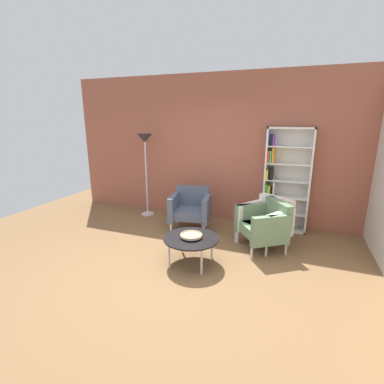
# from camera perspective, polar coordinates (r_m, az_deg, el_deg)

# --- Properties ---
(ground_plane) EXTENTS (8.32, 8.32, 0.00)m
(ground_plane) POSITION_cam_1_polar(r_m,az_deg,el_deg) (4.00, -5.90, -16.13)
(ground_plane) COLOR brown
(brick_back_panel) EXTENTS (6.40, 0.12, 2.90)m
(brick_back_panel) POSITION_cam_1_polar(r_m,az_deg,el_deg) (5.76, 4.84, 8.82)
(brick_back_panel) COLOR #9E5642
(brick_back_panel) RESTS_ON ground_plane
(bookshelf_tall) EXTENTS (0.80, 0.30, 1.90)m
(bookshelf_tall) POSITION_cam_1_polar(r_m,az_deg,el_deg) (5.42, 18.04, 2.20)
(bookshelf_tall) COLOR silver
(bookshelf_tall) RESTS_ON ground_plane
(coffee_table_low) EXTENTS (0.80, 0.80, 0.40)m
(coffee_table_low) POSITION_cam_1_polar(r_m,az_deg,el_deg) (4.06, -0.16, -9.64)
(coffee_table_low) COLOR black
(coffee_table_low) RESTS_ON ground_plane
(decorative_bowl) EXTENTS (0.32, 0.32, 0.05)m
(decorative_bowl) POSITION_cam_1_polar(r_m,az_deg,el_deg) (4.03, -0.16, -8.81)
(decorative_bowl) COLOR tan
(decorative_bowl) RESTS_ON coffee_table_low
(armchair_by_bookshelf) EXTENTS (0.82, 0.77, 0.78)m
(armchair_by_bookshelf) POSITION_cam_1_polar(r_m,az_deg,el_deg) (5.29, -0.26, -3.16)
(armchair_by_bookshelf) COLOR #4C566B
(armchair_by_bookshelf) RESTS_ON ground_plane
(armchair_corner_red) EXTENTS (0.93, 0.95, 0.78)m
(armchair_corner_red) POSITION_cam_1_polar(r_m,az_deg,el_deg) (4.64, 14.59, -6.30)
(armchair_corner_red) COLOR slate
(armchair_corner_red) RESTS_ON ground_plane
(armchair_spare_guest) EXTENTS (0.94, 0.92, 0.78)m
(armchair_spare_guest) POSITION_cam_1_polar(r_m,az_deg,el_deg) (4.81, 15.00, -5.59)
(armchair_spare_guest) COLOR white
(armchair_spare_guest) RESTS_ON ground_plane
(floor_lamp_torchiere) EXTENTS (0.32, 0.32, 1.74)m
(floor_lamp_torchiere) POSITION_cam_1_polar(r_m,az_deg,el_deg) (5.93, -9.55, 8.82)
(floor_lamp_torchiere) COLOR silver
(floor_lamp_torchiere) RESTS_ON ground_plane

